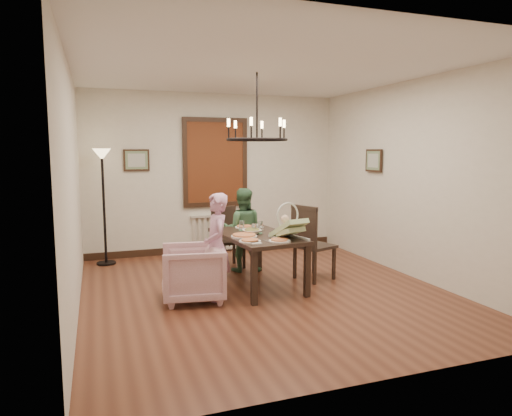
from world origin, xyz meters
TOP-DOWN VIEW (x-y plane):
  - room_shell at (0.00, 0.37)m, footprint 4.51×5.00m
  - dining_table at (-0.01, 0.24)m, footprint 0.99×1.58m
  - chair_far at (-0.09, 1.30)m, footprint 0.48×0.48m
  - chair_right at (0.86, 0.28)m, footprint 0.60×0.60m
  - armchair at (-0.94, -0.06)m, footprint 0.85×0.83m
  - elderly_woman at (-0.66, -0.13)m, footprint 0.29×0.41m
  - seated_man at (0.04, 1.04)m, footprint 0.60×0.52m
  - baby_bouncer at (0.26, -0.21)m, footprint 0.46×0.55m
  - salad_bowl at (-0.07, 0.28)m, footprint 0.30×0.30m
  - pizza_platter at (-0.24, 0.10)m, footprint 0.34×0.34m
  - drinking_glass at (-0.05, 0.25)m, footprint 0.07×0.07m
  - window_blinds at (0.00, 2.46)m, footprint 1.00×0.03m
  - radiator at (0.00, 2.48)m, footprint 0.92×0.12m
  - picture_back at (-1.35, 2.47)m, footprint 0.42×0.03m
  - picture_right at (2.21, 0.90)m, footprint 0.03×0.42m
  - floor_lamp at (-1.90, 2.15)m, footprint 0.30×0.30m
  - chandelier at (-0.01, 0.24)m, footprint 0.80×0.80m

SIDE VIEW (x-z plane):
  - armchair at x=-0.94m, z-range 0.00..0.68m
  - radiator at x=0.00m, z-range 0.04..0.66m
  - chair_far at x=-0.09m, z-range 0.00..0.95m
  - seated_man at x=0.04m, z-range 0.00..1.04m
  - chair_right at x=0.86m, z-range 0.00..1.08m
  - elderly_woman at x=-0.66m, z-range 0.00..1.08m
  - dining_table at x=-0.01m, z-range 0.27..0.97m
  - pizza_platter at x=-0.24m, z-range 0.70..0.74m
  - salad_bowl at x=-0.07m, z-range 0.70..0.78m
  - drinking_glass at x=-0.05m, z-range 0.70..0.84m
  - baby_bouncer at x=0.26m, z-range 0.70..1.02m
  - floor_lamp at x=-1.90m, z-range 0.00..1.80m
  - room_shell at x=0.00m, z-range -0.01..2.80m
  - window_blinds at x=0.00m, z-range 0.90..2.30m
  - picture_back at x=-1.35m, z-range 1.47..1.83m
  - picture_right at x=2.21m, z-range 1.47..1.83m
  - chandelier at x=-0.01m, z-range 1.93..1.97m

